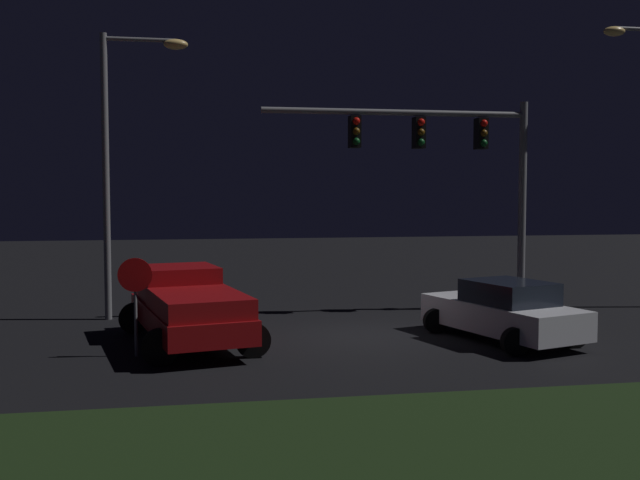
% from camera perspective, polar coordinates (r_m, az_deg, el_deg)
% --- Properties ---
extents(ground_plane, '(80.00, 80.00, 0.00)m').
position_cam_1_polar(ground_plane, '(19.07, 3.21, -7.41)').
color(ground_plane, black).
extents(grass_median, '(21.34, 6.25, 0.10)m').
position_cam_1_polar(grass_median, '(10.76, 14.71, -16.13)').
color(grass_median, black).
rests_on(grass_median, ground_plane).
extents(pickup_truck, '(3.63, 5.70, 1.80)m').
position_cam_1_polar(pickup_truck, '(18.12, -10.37, -4.85)').
color(pickup_truck, maroon).
rests_on(pickup_truck, ground_plane).
extents(car_sedan, '(3.29, 4.74, 1.51)m').
position_cam_1_polar(car_sedan, '(18.75, 14.18, -5.42)').
color(car_sedan, silver).
rests_on(car_sedan, ground_plane).
extents(traffic_signal_gantry, '(8.32, 0.56, 6.50)m').
position_cam_1_polar(traffic_signal_gantry, '(22.78, 10.06, 6.74)').
color(traffic_signal_gantry, slate).
rests_on(traffic_signal_gantry, ground_plane).
extents(street_lamp_left, '(2.47, 0.44, 8.21)m').
position_cam_1_polar(street_lamp_left, '(21.85, -15.22, 7.46)').
color(street_lamp_left, slate).
rests_on(street_lamp_left, ground_plane).
extents(stop_sign, '(0.76, 0.08, 2.23)m').
position_cam_1_polar(stop_sign, '(16.81, -14.28, -3.64)').
color(stop_sign, slate).
rests_on(stop_sign, ground_plane).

